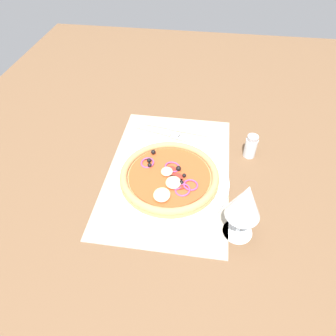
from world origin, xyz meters
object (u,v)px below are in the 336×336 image
object	(u,v)px
fork	(167,134)
wine_glass	(245,202)
pepper_shaker	(251,146)
pizza	(169,176)
plate	(169,180)
knife	(177,128)

from	to	relation	value
fork	wine_glass	world-z (taller)	wine_glass
pepper_shaker	pizza	bearing A→B (deg)	-56.47
plate	fork	size ratio (longest dim) A/B	1.66
wine_glass	plate	bearing A→B (deg)	-126.46
pizza	fork	bearing A→B (deg)	-169.45
fork	pepper_shaker	bearing A→B (deg)	0.55
pepper_shaker	fork	bearing A→B (deg)	-102.88
plate	pepper_shaker	world-z (taller)	pepper_shaker
pizza	wine_glass	size ratio (longest dim) A/B	1.65
plate	wine_glass	xyz separation A→B (cm)	(12.31, 16.66, 9.38)
wine_glass	pepper_shaker	xyz separation A→B (cm)	(-25.51, 3.45, -7.05)
plate	wine_glass	distance (cm)	22.75
wine_glass	pepper_shaker	world-z (taller)	wine_glass
pizza	pepper_shaker	xyz separation A→B (cm)	(-13.31, 20.09, 0.73)
wine_glass	pepper_shaker	bearing A→B (deg)	172.29
knife	wine_glass	world-z (taller)	wine_glass
plate	pizza	world-z (taller)	pizza
fork	pepper_shaker	size ratio (longest dim) A/B	2.67
plate	wine_glass	bearing A→B (deg)	53.54
wine_glass	knife	bearing A→B (deg)	-152.89
wine_glass	pepper_shaker	distance (cm)	26.69
fork	pepper_shaker	xyz separation A→B (cm)	(5.39, 23.57, 2.63)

